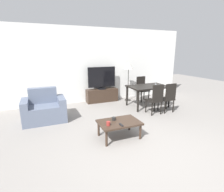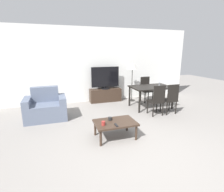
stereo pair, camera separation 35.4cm
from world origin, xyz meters
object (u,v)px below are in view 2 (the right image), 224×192
Objects in this scene: coffee_table at (115,124)px; dining_chair_near at (157,99)px; armchair at (46,108)px; remote_primary at (116,125)px; dining_chair_far at (146,88)px; tv_stand at (105,95)px; dining_chair_near_right at (171,98)px; tv at (105,78)px; dining_table at (151,89)px; floor_lamp at (132,67)px; wine_glass_left at (160,82)px; cup_white_near at (110,119)px; cup_colored_far at (103,123)px.

dining_chair_near is (1.62, 0.92, 0.17)m from coffee_table.
remote_primary is (1.43, -1.85, 0.07)m from armchair.
dining_chair_far is (3.56, 0.76, 0.19)m from armchair.
remote_primary is at bearing -102.79° from coffee_table.
tv_stand is 2.44m from dining_chair_near_right.
dining_table is (1.25, -1.17, -0.26)m from tv.
floor_lamp is at bearing 17.52° from armchair.
dining_table is (1.25, -1.17, 0.40)m from tv_stand.
dining_table is at bearing 107.26° from dining_chair_near_right.
floor_lamp reaches higher than wine_glass_left.
cup_white_near is at bearing -133.32° from dining_chair_far.
armchair is at bearing 127.64° from remote_primary.
remote_primary is 0.27m from cup_colored_far.
dining_chair_near_right is at bearing -90.00° from dining_chair_far.
dining_table is 2.49m from cup_white_near.
armchair is 2.34m from remote_primary.
wine_glass_left is at bearing 54.27° from dining_chair_near.
cup_colored_far reaches higher than remote_primary.
armchair is 1.19× the size of dining_chair_near.
dining_chair_near reaches higher than cup_white_near.
tv_stand is 2.03m from wine_glass_left.
cup_white_near is at bearing -144.38° from wine_glass_left.
tv is 3.15m from remote_primary.
dining_table is 1.44× the size of dining_chair_far.
wine_glass_left is at bearing 35.62° from cup_white_near.
dining_chair_far is at bearing -23.39° from floor_lamp.
coffee_table is at bearing -102.08° from tv_stand.
cup_white_near is at bearing -154.82° from dining_chair_near.
tv_stand is 0.66m from tv.
floor_lamp is 3.39m from remote_primary.
cup_white_near is at bearing -123.76° from floor_lamp.
cup_colored_far is (-2.38, -1.02, -0.09)m from dining_chair_near_right.
armchair is 0.82× the size of dining_table.
dining_chair_near reaches higher than cup_colored_far.
tv is 7.14× the size of wine_glass_left.
coffee_table is at bearing 77.21° from remote_primary.
dining_chair_far reaches higher than cup_colored_far.
cup_colored_far is at bearing 159.10° from remote_primary.
cup_colored_far is (1.18, -1.76, 0.10)m from armchair.
dining_table is (3.33, 0.01, 0.32)m from armchair.
dining_table is 9.11× the size of wine_glass_left.
coffee_table is 0.67× the size of dining_table.
tv_stand is at bearing 77.92° from coffee_table.
tv reaches higher than dining_table.
coffee_table is 5.96× the size of remote_primary.
remote_primary is at bearing -146.27° from dining_chair_near.
cup_white_near is at bearing -141.31° from dining_table.
tv_stand is 1.28× the size of dining_chair_near.
dining_table is 0.90× the size of floor_lamp.
coffee_table is at bearing -55.86° from cup_white_near.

